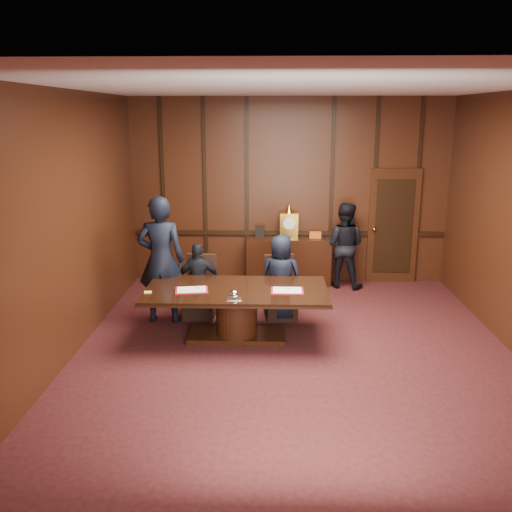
# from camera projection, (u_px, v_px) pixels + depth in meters

# --- Properties ---
(room) EXTENTS (7.00, 7.04, 3.50)m
(room) POSITION_uv_depth(u_px,v_px,m) (302.00, 230.00, 7.04)
(room) COLOR #340E13
(room) RESTS_ON ground
(sideboard) EXTENTS (1.60, 0.45, 1.54)m
(sideboard) POSITION_uv_depth(u_px,v_px,m) (288.00, 259.00, 10.38)
(sideboard) COLOR black
(sideboard) RESTS_ON ground
(conference_table) EXTENTS (2.62, 1.32, 0.76)m
(conference_table) POSITION_uv_depth(u_px,v_px,m) (237.00, 305.00, 7.80)
(conference_table) COLOR black
(conference_table) RESTS_ON ground
(folder_left) EXTENTS (0.50, 0.39, 0.02)m
(folder_left) POSITION_uv_depth(u_px,v_px,m) (192.00, 290.00, 7.65)
(folder_left) COLOR maroon
(folder_left) RESTS_ON conference_table
(folder_right) EXTENTS (0.46, 0.33, 0.02)m
(folder_right) POSITION_uv_depth(u_px,v_px,m) (287.00, 291.00, 7.63)
(folder_right) COLOR maroon
(folder_right) RESTS_ON conference_table
(inkstand) EXTENTS (0.20, 0.14, 0.12)m
(inkstand) POSITION_uv_depth(u_px,v_px,m) (234.00, 295.00, 7.29)
(inkstand) COLOR white
(inkstand) RESTS_ON conference_table
(notepad) EXTENTS (0.10, 0.08, 0.01)m
(notepad) POSITION_uv_depth(u_px,v_px,m) (148.00, 292.00, 7.56)
(notepad) COLOR #FBE57B
(notepad) RESTS_ON conference_table
(chair_left) EXTENTS (0.52, 0.52, 0.99)m
(chair_left) POSITION_uv_depth(u_px,v_px,m) (200.00, 299.00, 8.72)
(chair_left) COLOR black
(chair_left) RESTS_ON ground
(chair_right) EXTENTS (0.54, 0.54, 0.99)m
(chair_right) POSITION_uv_depth(u_px,v_px,m) (280.00, 300.00, 8.69)
(chair_right) COLOR black
(chair_right) RESTS_ON ground
(signatory_left) EXTENTS (0.75, 0.37, 1.23)m
(signatory_left) POSITION_uv_depth(u_px,v_px,m) (199.00, 281.00, 8.57)
(signatory_left) COLOR black
(signatory_left) RESTS_ON ground
(signatory_right) EXTENTS (0.75, 0.57, 1.38)m
(signatory_right) POSITION_uv_depth(u_px,v_px,m) (281.00, 277.00, 8.51)
(signatory_right) COLOR black
(signatory_right) RESTS_ON ground
(witness_left) EXTENTS (0.74, 0.49, 2.00)m
(witness_left) POSITION_uv_depth(u_px,v_px,m) (161.00, 260.00, 8.34)
(witness_left) COLOR black
(witness_left) RESTS_ON ground
(witness_right) EXTENTS (0.94, 0.84, 1.61)m
(witness_right) POSITION_uv_depth(u_px,v_px,m) (344.00, 245.00, 10.11)
(witness_right) COLOR black
(witness_right) RESTS_ON ground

